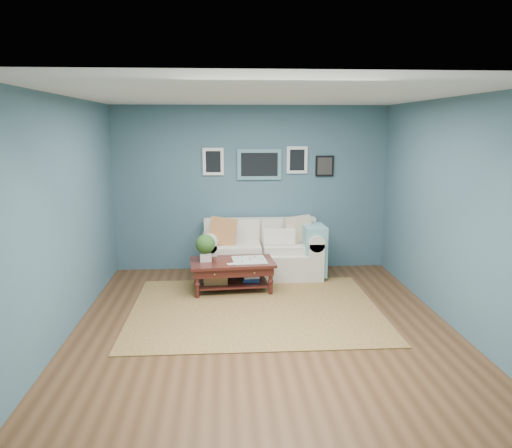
{
  "coord_description": "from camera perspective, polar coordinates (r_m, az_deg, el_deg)",
  "views": [
    {
      "loc": [
        -0.46,
        -5.68,
        2.35
      ],
      "look_at": [
        -0.02,
        1.0,
        1.05
      ],
      "focal_mm": 35.0,
      "sensor_mm": 36.0,
      "label": 1
    }
  ],
  "objects": [
    {
      "name": "area_rug",
      "position": [
        6.63,
        -0.11,
        -9.69
      ],
      "size": [
        3.22,
        2.57,
        0.01
      ],
      "primitive_type": "cube",
      "color": "brown",
      "rests_on": "ground"
    },
    {
      "name": "coffee_table",
      "position": [
        7.26,
        -3.24,
        -4.81
      ],
      "size": [
        1.25,
        0.79,
        0.84
      ],
      "rotation": [
        0.0,
        0.0,
        0.08
      ],
      "color": "black",
      "rests_on": "ground"
    },
    {
      "name": "loveseat",
      "position": [
        7.98,
        1.21,
        -3.12
      ],
      "size": [
        1.92,
        0.87,
        0.99
      ],
      "color": "silver",
      "rests_on": "ground"
    },
    {
      "name": "room_shell",
      "position": [
        5.84,
        0.86,
        1.27
      ],
      "size": [
        5.0,
        5.02,
        2.7
      ],
      "color": "brown",
      "rests_on": "ground"
    }
  ]
}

